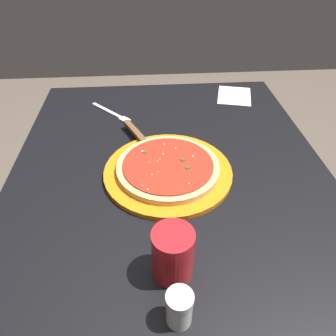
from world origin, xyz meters
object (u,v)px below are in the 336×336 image
at_px(cup_tall_drink, 173,254).
at_px(fork, 112,113).
at_px(napkin_folded_right, 234,96).
at_px(pizza, 168,167).
at_px(serving_plate, 168,172).
at_px(pizza_server, 141,138).
at_px(parmesan_shaker, 179,308).

distance_m(cup_tall_drink, fork, 0.64).
distance_m(napkin_folded_right, fork, 0.46).
height_order(napkin_folded_right, fork, fork).
height_order(pizza, napkin_folded_right, pizza).
relative_size(serving_plate, pizza_server, 1.55).
bearing_deg(fork, napkin_folded_right, -77.10).
xyz_separation_m(napkin_folded_right, parmesan_shaker, (-0.82, 0.29, 0.04)).
distance_m(pizza, pizza_server, 0.16).
height_order(pizza_server, napkin_folded_right, pizza_server).
height_order(serving_plate, napkin_folded_right, serving_plate).
height_order(pizza_server, parmesan_shaker, parmesan_shaker).
bearing_deg(napkin_folded_right, serving_plate, 146.94).
xyz_separation_m(serving_plate, fork, (0.33, 0.17, -0.00)).
relative_size(pizza, parmesan_shaker, 3.63).
bearing_deg(fork, pizza, -153.35).
bearing_deg(pizza, fork, 26.65).
relative_size(serving_plate, parmesan_shaker, 4.55).
bearing_deg(cup_tall_drink, pizza_server, 7.47).
bearing_deg(parmesan_shaker, cup_tall_drink, 1.68).
distance_m(pizza_server, cup_tall_drink, 0.44).
distance_m(serving_plate, pizza, 0.02).
distance_m(serving_plate, fork, 0.37).
bearing_deg(serving_plate, pizza, 14.09).
relative_size(serving_plate, pizza, 1.25).
relative_size(pizza_server, parmesan_shaker, 2.94).
xyz_separation_m(pizza_server, cup_tall_drink, (-0.44, -0.06, 0.04)).
height_order(pizza, pizza_server, pizza).
xyz_separation_m(pizza, pizza_server, (0.15, 0.07, -0.00)).
distance_m(pizza_server, fork, 0.21).
bearing_deg(pizza_server, serving_plate, -154.38).
relative_size(pizza, fork, 1.83).
xyz_separation_m(serving_plate, cup_tall_drink, (-0.29, 0.01, 0.05)).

